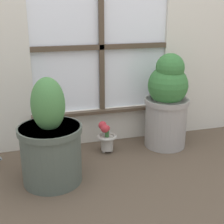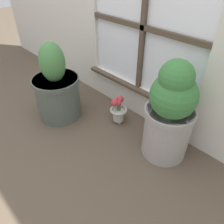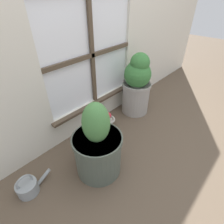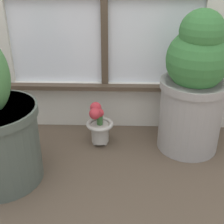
# 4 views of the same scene
# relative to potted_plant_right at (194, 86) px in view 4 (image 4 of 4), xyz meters

# --- Properties ---
(ground_plane) EXTENTS (10.00, 10.00, 0.00)m
(ground_plane) POSITION_rel_potted_plant_right_xyz_m (-0.44, -0.43, -0.34)
(ground_plane) COLOR brown
(potted_plant_right) EXTENTS (0.32, 0.32, 0.70)m
(potted_plant_right) POSITION_rel_potted_plant_right_xyz_m (0.00, 0.00, 0.00)
(potted_plant_right) COLOR #9E9993
(potted_plant_right) RESTS_ON ground_plane
(flower_vase) EXTENTS (0.14, 0.14, 0.22)m
(flower_vase) POSITION_rel_potted_plant_right_xyz_m (-0.46, 0.01, -0.22)
(flower_vase) COLOR #BCB7AD
(flower_vase) RESTS_ON ground_plane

